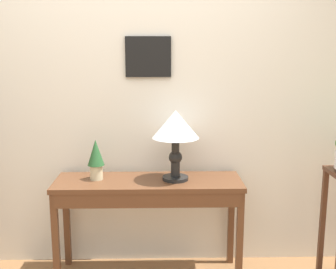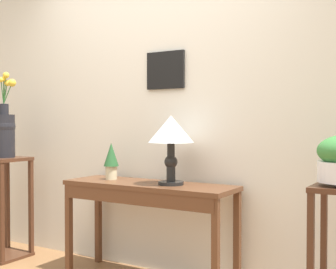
{
  "view_description": "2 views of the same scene",
  "coord_description": "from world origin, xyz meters",
  "views": [
    {
      "loc": [
        0.17,
        -1.81,
        1.68
      ],
      "look_at": [
        0.23,
        1.23,
        1.07
      ],
      "focal_mm": 45.46,
      "sensor_mm": 36.0,
      "label": 1
    },
    {
      "loc": [
        1.98,
        -1.7,
        1.2
      ],
      "look_at": [
        0.2,
        1.23,
        1.12
      ],
      "focal_mm": 48.6,
      "sensor_mm": 36.0,
      "label": 2
    }
  ],
  "objects": [
    {
      "name": "potted_plant_on_console",
      "position": [
        -0.29,
        1.16,
        0.92
      ],
      "size": [
        0.12,
        0.12,
        0.29
      ],
      "color": "beige",
      "rests_on": "console_table"
    },
    {
      "name": "table_lamp",
      "position": [
        0.28,
        1.14,
        1.13
      ],
      "size": [
        0.33,
        0.33,
        0.51
      ],
      "color": "black",
      "rests_on": "console_table"
    },
    {
      "name": "console_table",
      "position": [
        0.09,
        1.12,
        0.65
      ],
      "size": [
        1.35,
        0.43,
        0.75
      ],
      "color": "#56331E",
      "rests_on": "ground"
    },
    {
      "name": "back_wall_with_art",
      "position": [
        0.0,
        1.44,
        1.4
      ],
      "size": [
        9.0,
        0.13,
        2.8
      ],
      "color": "silver",
      "rests_on": "ground"
    }
  ]
}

